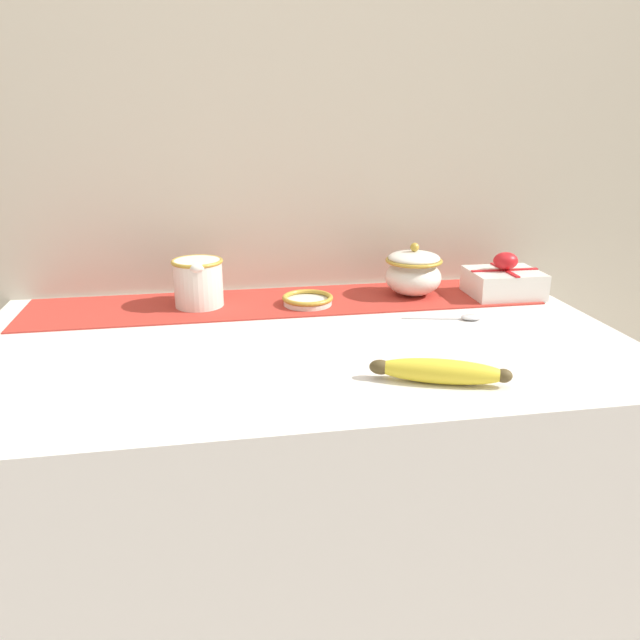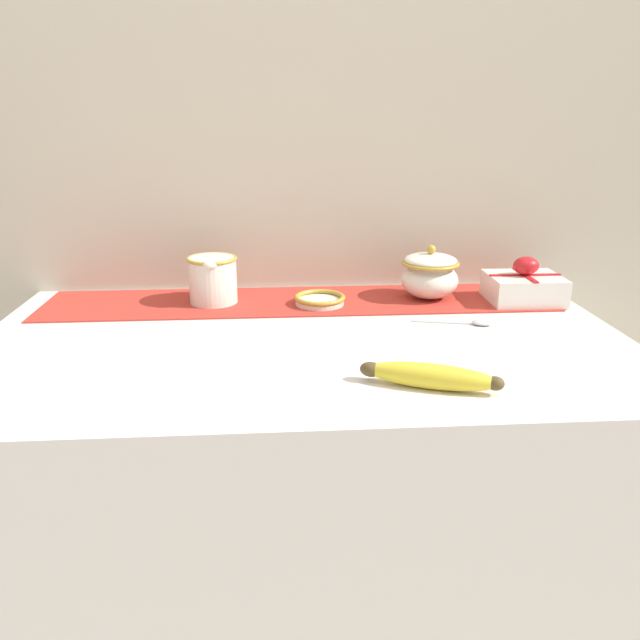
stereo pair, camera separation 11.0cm
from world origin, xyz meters
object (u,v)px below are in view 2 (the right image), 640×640
object	(u,v)px
sugar_bowl	(430,275)
banana	(430,376)
small_dish	(320,300)
cream_pitcher	(213,278)
spoon	(477,323)
gift_box	(524,286)

from	to	relation	value
sugar_bowl	banana	world-z (taller)	sugar_bowl
sugar_bowl	small_dish	size ratio (longest dim) A/B	1.16
small_dish	banana	xyz separation A→B (m)	(0.14, -0.44, 0.01)
cream_pitcher	sugar_bowl	xyz separation A→B (m)	(0.48, -0.00, -0.00)
spoon	sugar_bowl	bearing A→B (deg)	119.00
sugar_bowl	spoon	size ratio (longest dim) A/B	0.81
gift_box	small_dish	bearing A→B (deg)	179.40
small_dish	banana	size ratio (longest dim) A/B	0.52
sugar_bowl	small_dish	world-z (taller)	sugar_bowl
banana	gift_box	size ratio (longest dim) A/B	1.34
gift_box	spoon	bearing A→B (deg)	-135.23
cream_pitcher	banana	distance (m)	0.60
sugar_bowl	spoon	distance (m)	0.20
small_dish	sugar_bowl	bearing A→B (deg)	7.48
banana	small_dish	bearing A→B (deg)	107.21
small_dish	gift_box	bearing A→B (deg)	-0.60
banana	cream_pitcher	bearing A→B (deg)	127.77
small_dish	spoon	distance (m)	0.34
sugar_bowl	small_dish	distance (m)	0.25
sugar_bowl	spoon	xyz separation A→B (m)	(0.05, -0.18, -0.05)
cream_pitcher	banana	size ratio (longest dim) A/B	0.60
gift_box	banana	bearing A→B (deg)	-125.82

